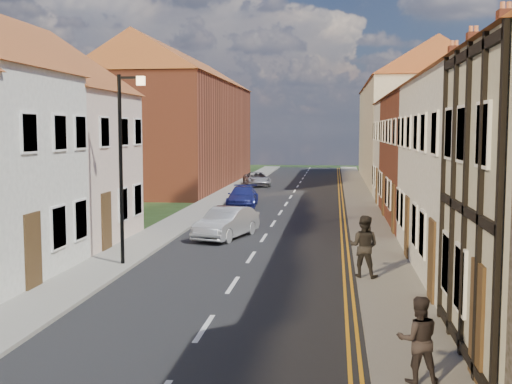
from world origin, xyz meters
TOP-DOWN VIEW (x-y plane):
  - road at (0.00, 30.00)m, footprint 7.00×90.00m
  - pavement_left at (-4.40, 30.00)m, footprint 1.80×90.00m
  - pavement_right at (4.40, 30.00)m, footprint 1.80×90.00m
  - cottage_r_pink at (9.30, 28.90)m, footprint 8.30×6.00m
  - cottage_r_white_far at (9.30, 34.30)m, footprint 8.30×5.20m
  - cottage_r_cream_far at (9.30, 39.70)m, footprint 8.30×6.00m
  - cottage_l_pink at (-9.30, 23.85)m, footprint 8.30×6.30m
  - block_right_far at (9.30, 55.00)m, footprint 8.30×24.20m
  - block_left_far at (-9.30, 50.00)m, footprint 8.30×24.20m
  - lamppost at (-3.81, 20.00)m, footprint 0.88×0.15m
  - car_mid at (-1.50, 25.80)m, footprint 2.34×4.05m
  - car_far at (-2.37, 36.49)m, footprint 1.84×4.08m
  - car_distant at (-3.20, 50.00)m, footprint 2.79×4.29m
  - pedestrian_right at (3.70, 19.04)m, footprint 1.04×0.91m
  - pedestrian_right_b at (4.27, 11.20)m, footprint 0.78×0.63m

SIDE VIEW (x-z plane):
  - road at x=0.00m, z-range 0.00..0.02m
  - pavement_left at x=-4.40m, z-range 0.00..0.12m
  - pavement_right at x=4.40m, z-range 0.00..0.12m
  - car_distant at x=-3.20m, z-range 0.00..1.10m
  - car_far at x=-2.37m, z-range 0.00..1.16m
  - car_mid at x=-1.50m, z-range 0.00..1.26m
  - pedestrian_right_b at x=4.27m, z-range 0.12..1.61m
  - pedestrian_right at x=3.70m, z-range 0.12..1.93m
  - lamppost at x=-3.81m, z-range 0.54..6.54m
  - cottage_l_pink at x=-9.30m, z-range -0.03..8.77m
  - cottage_r_pink at x=9.30m, z-range -0.03..8.97m
  - cottage_r_cream_far at x=9.30m, z-range -0.03..8.97m
  - cottage_r_white_far at x=9.30m, z-range -0.02..8.98m
  - block_right_far at x=9.30m, z-range 0.04..10.54m
  - block_left_far at x=-9.30m, z-range 0.04..10.54m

